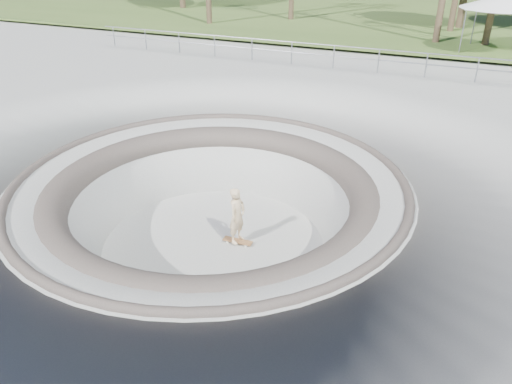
% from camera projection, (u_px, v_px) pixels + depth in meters
% --- Properties ---
extents(ground, '(180.00, 180.00, 0.00)m').
position_uv_depth(ground, '(211.00, 181.00, 12.93)').
color(ground, '#ACADA7').
rests_on(ground, ground).
extents(skate_bowl, '(14.00, 14.00, 4.10)m').
position_uv_depth(skate_bowl, '(214.00, 240.00, 13.79)').
color(skate_bowl, '#ACADA7').
rests_on(skate_bowl, ground).
extents(grass_strip, '(180.00, 36.00, 0.12)m').
position_uv_depth(grass_strip, '(404.00, 5.00, 40.47)').
color(grass_strip, '#385020').
rests_on(grass_strip, ground).
extents(distant_hills, '(103.20, 45.00, 28.60)m').
position_uv_depth(distant_hills, '(455.00, 45.00, 61.41)').
color(distant_hills, brown).
rests_on(distant_hills, ground).
extents(safety_railing, '(25.00, 0.06, 1.03)m').
position_uv_depth(safety_railing, '(334.00, 56.00, 22.36)').
color(safety_railing, gray).
rests_on(safety_railing, ground).
extents(skateboard, '(0.84, 0.26, 0.09)m').
position_uv_depth(skateboard, '(238.00, 241.00, 13.75)').
color(skateboard, olive).
rests_on(skateboard, ground).
extents(skater, '(0.46, 0.63, 1.61)m').
position_uv_depth(skater, '(237.00, 216.00, 13.37)').
color(skater, beige).
rests_on(skater, skateboard).
extents(canopy_white, '(5.22, 5.22, 2.68)m').
position_uv_depth(canopy_white, '(501.00, 2.00, 24.08)').
color(canopy_white, gray).
rests_on(canopy_white, ground).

